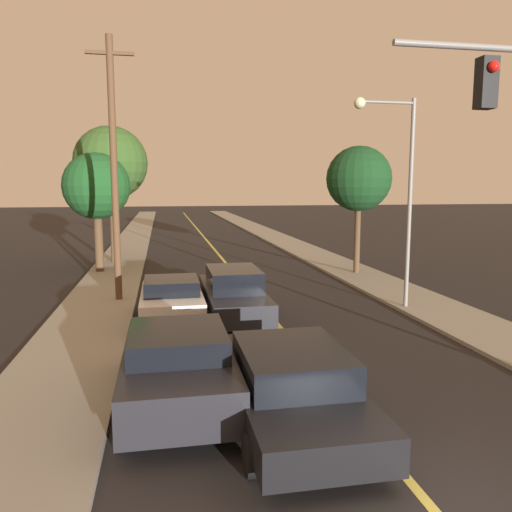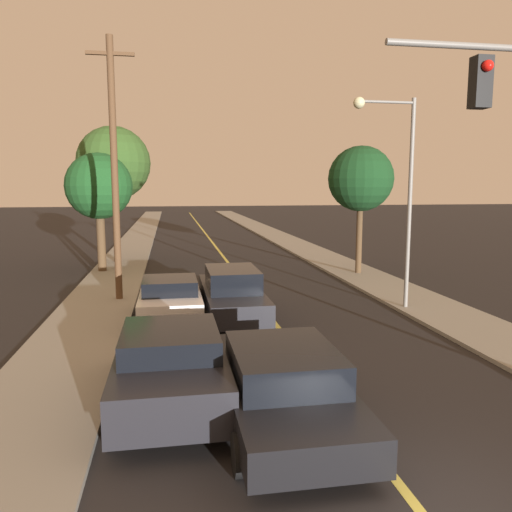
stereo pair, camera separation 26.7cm
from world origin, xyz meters
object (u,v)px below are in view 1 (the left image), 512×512
object	(u,v)px
car_near_lane_front	(290,382)
car_outer_lane_second	(172,299)
car_outer_lane_front	(178,364)
streetlamp_right	(396,174)
tree_left_far	(96,187)
utility_pole_left	(114,166)
tree_right_near	(359,179)
tree_left_near	(111,163)
car_near_lane_second	(233,293)

from	to	relation	value
car_near_lane_front	car_outer_lane_second	xyz separation A→B (m)	(-1.89, 6.79, 0.02)
car_outer_lane_front	streetlamp_right	distance (m)	10.14
car_outer_lane_front	tree_left_far	distance (m)	15.90
streetlamp_right	utility_pole_left	world-z (taller)	utility_pole_left
utility_pole_left	tree_left_far	world-z (taller)	utility_pole_left
tree_left_far	tree_right_near	size ratio (longest dim) A/B	0.95
car_outer_lane_second	tree_right_near	size ratio (longest dim) A/B	0.66
car_outer_lane_second	tree_left_far	bearing A→B (deg)	108.55
car_outer_lane_second	tree_right_near	world-z (taller)	tree_right_near
car_outer_lane_second	utility_pole_left	size ratio (longest dim) A/B	0.42
car_near_lane_front	tree_left_near	world-z (taller)	tree_left_near
car_outer_lane_front	tree_right_near	size ratio (longest dim) A/B	0.77
tree_left_near	tree_right_near	world-z (taller)	tree_left_near
car_near_lane_second	tree_right_near	world-z (taller)	tree_right_near
car_near_lane_second	car_outer_lane_second	size ratio (longest dim) A/B	1.33
car_near_lane_front	tree_left_near	distance (m)	20.15
car_outer_lane_second	tree_right_near	xyz separation A→B (m)	(8.64, 6.88, 3.67)
streetlamp_right	car_near_lane_front	bearing A→B (deg)	-126.93
car_near_lane_front	car_near_lane_second	world-z (taller)	car_near_lane_second
car_outer_lane_second	utility_pole_left	world-z (taller)	utility_pole_left
utility_pole_left	car_outer_lane_front	bearing A→B (deg)	-78.64
streetlamp_right	tree_right_near	distance (m)	6.72
tree_left_near	tree_right_near	size ratio (longest dim) A/B	1.22
streetlamp_right	tree_left_far	xyz separation A→B (m)	(-10.40, 9.15, -0.43)
car_near_lane_second	tree_left_far	size ratio (longest dim) A/B	0.92
car_outer_lane_front	car_outer_lane_second	world-z (taller)	car_outer_lane_front
car_outer_lane_front	tree_right_near	distance (m)	15.74
tree_left_far	tree_left_near	bearing A→B (deg)	81.65
car_near_lane_front	car_outer_lane_front	bearing A→B (deg)	151.71
car_outer_lane_front	utility_pole_left	size ratio (longest dim) A/B	0.50
car_near_lane_front	tree_right_near	distance (m)	15.69
car_near_lane_front	tree_left_far	size ratio (longest dim) A/B	0.90
car_near_lane_front	utility_pole_left	bearing A→B (deg)	110.29
car_near_lane_front	utility_pole_left	world-z (taller)	utility_pole_left
utility_pole_left	tree_left_near	size ratio (longest dim) A/B	1.27
car_near_lane_second	streetlamp_right	xyz separation A→B (m)	(5.34, 0.10, 3.69)
streetlamp_right	utility_pole_left	size ratio (longest dim) A/B	0.75
car_outer_lane_second	utility_pole_left	distance (m)	5.46
car_outer_lane_front	tree_right_near	bearing A→B (deg)	55.69
car_near_lane_second	streetlamp_right	distance (m)	6.49
car_near_lane_second	car_outer_lane_front	bearing A→B (deg)	-107.52
tree_right_near	streetlamp_right	bearing A→B (deg)	-102.12
streetlamp_right	tree_left_far	size ratio (longest dim) A/B	1.22
car_near_lane_front	car_near_lane_second	distance (m)	7.00
tree_right_near	car_outer_lane_second	bearing A→B (deg)	-141.45
car_near_lane_second	tree_left_far	bearing A→B (deg)	118.70
car_near_lane_front	tree_left_near	xyz separation A→B (m)	(-4.65, 19.07, 4.55)
car_near_lane_second	tree_left_near	bearing A→B (deg)	111.07
car_outer_lane_front	car_outer_lane_second	size ratio (longest dim) A/B	1.17
car_near_lane_front	tree_left_far	bearing A→B (deg)	107.31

